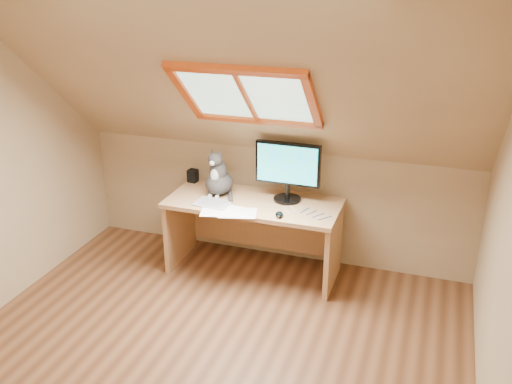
% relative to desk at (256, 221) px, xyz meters
% --- Properties ---
extents(ground, '(3.50, 3.50, 0.00)m').
position_rel_desk_xyz_m(ground, '(0.07, -1.44, -0.45)').
color(ground, brown).
rests_on(ground, ground).
extents(room_shell, '(3.52, 3.52, 2.41)m').
position_rel_desk_xyz_m(room_shell, '(0.07, -1.54, 0.98)').
color(room_shell, tan).
rests_on(room_shell, ground).
extents(desk, '(1.44, 0.63, 0.66)m').
position_rel_desk_xyz_m(desk, '(0.00, 0.00, 0.00)').
color(desk, tan).
rests_on(desk, ground).
extents(monitor, '(0.54, 0.23, 0.50)m').
position_rel_desk_xyz_m(monitor, '(0.26, 0.04, 0.50)').
color(monitor, black).
rests_on(monitor, desk).
extents(cat, '(0.26, 0.30, 0.42)m').
position_rel_desk_xyz_m(cat, '(-0.33, -0.01, 0.36)').
color(cat, '#413D3A').
rests_on(cat, desk).
extents(desk_speaker, '(0.09, 0.09, 0.12)m').
position_rel_desk_xyz_m(desk_speaker, '(-0.66, 0.19, 0.27)').
color(desk_speaker, black).
rests_on(desk_speaker, desk).
extents(graphics_tablet, '(0.30, 0.23, 0.01)m').
position_rel_desk_xyz_m(graphics_tablet, '(-0.30, -0.23, 0.22)').
color(graphics_tablet, '#B2B2B7').
rests_on(graphics_tablet, desk).
extents(mouse, '(0.09, 0.12, 0.03)m').
position_rel_desk_xyz_m(mouse, '(0.29, -0.29, 0.23)').
color(mouse, black).
rests_on(mouse, desk).
extents(papers, '(0.35, 0.30, 0.01)m').
position_rel_desk_xyz_m(papers, '(-0.11, -0.32, 0.21)').
color(papers, white).
rests_on(papers, desk).
extents(cables, '(0.51, 0.26, 0.01)m').
position_rel_desk_xyz_m(cables, '(0.45, -0.18, 0.21)').
color(cables, silver).
rests_on(cables, desk).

